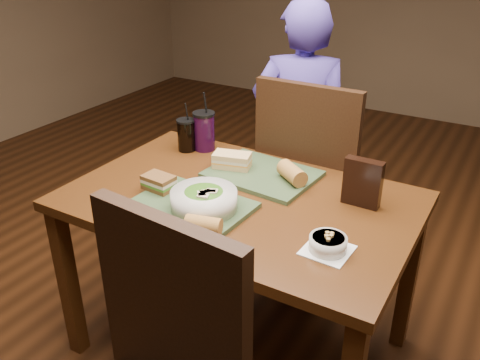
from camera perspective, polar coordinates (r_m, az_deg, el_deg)
name	(u,v)px	position (r m, az deg, el deg)	size (l,w,h in m)	color
ground	(240,344)	(2.38, 0.00, -17.96)	(6.00, 6.00, 0.00)	#381C0B
dining_table	(240,217)	(1.98, 0.00, -4.17)	(1.30, 0.85, 0.75)	#45250D
chair_far	(313,179)	(2.41, 8.17, 0.07)	(0.48, 0.48, 1.09)	black
diner	(299,135)	(2.68, 6.68, 5.07)	(0.51, 0.33, 1.39)	#48389A
tray_near	(189,207)	(1.85, -5.72, -3.06)	(0.42, 0.32, 0.02)	#364B2C
tray_far	(262,174)	(2.08, 2.53, 0.65)	(0.42, 0.32, 0.02)	#364B2C
salad_bowl	(204,199)	(1.80, -4.07, -2.11)	(0.24, 0.24, 0.08)	silver
soup_bowl	(328,243)	(1.63, 9.85, -7.04)	(0.15, 0.15, 0.06)	white
sandwich_near	(159,182)	(1.96, -9.11, -0.26)	(0.12, 0.09, 0.06)	#593819
sandwich_far	(232,160)	(2.11, -0.91, 2.23)	(0.17, 0.12, 0.06)	tan
baguette_near	(203,225)	(1.67, -4.13, -5.05)	(0.06, 0.06, 0.12)	#AD7533
baguette_far	(292,173)	(2.00, 5.86, 0.77)	(0.07, 0.07, 0.13)	#AD7533
cup_cola	(186,135)	(2.32, -6.06, 5.06)	(0.08, 0.08, 0.23)	black
cup_berry	(204,131)	(2.32, -4.04, 5.53)	(0.10, 0.10, 0.27)	black
chip_bag	(363,183)	(1.89, 13.60, -0.31)	(0.14, 0.04, 0.18)	black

